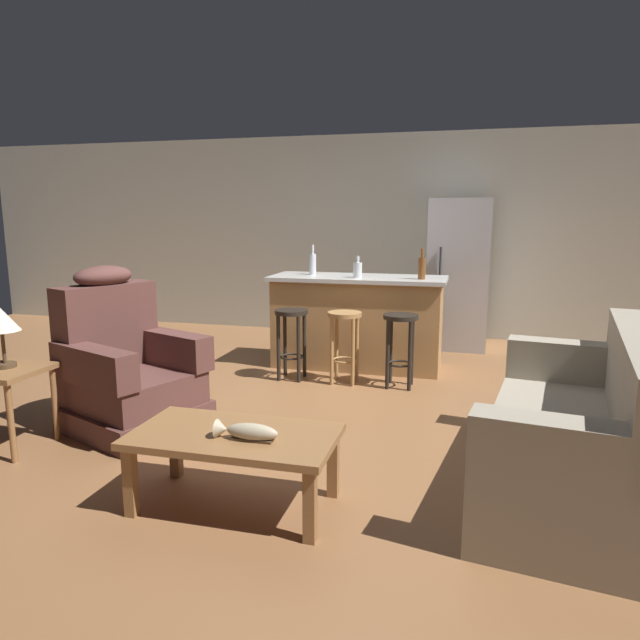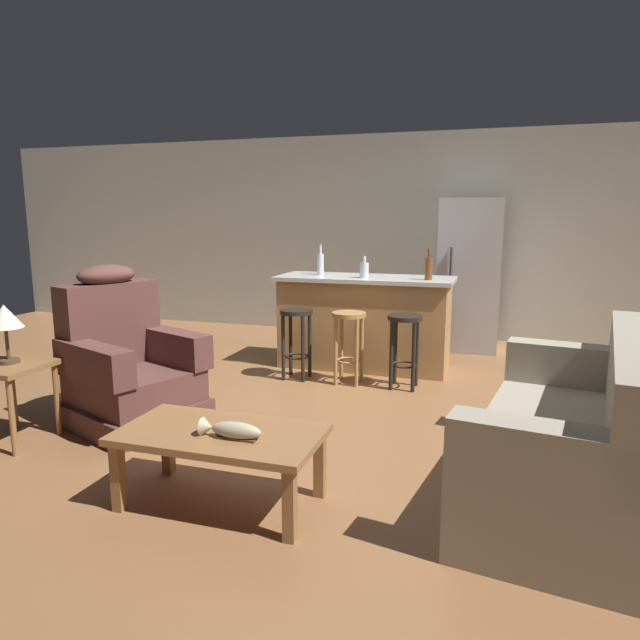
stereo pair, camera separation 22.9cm
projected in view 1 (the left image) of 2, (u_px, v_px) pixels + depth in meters
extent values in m
plane|color=brown|center=(326.00, 407.00, 4.74)|extent=(12.00, 12.00, 0.00)
cube|color=#B2B2A3|center=(384.00, 236.00, 7.48)|extent=(12.00, 0.05, 2.60)
cube|color=olive|center=(234.00, 436.00, 3.06)|extent=(1.10, 0.60, 0.04)
cube|color=olive|center=(130.00, 482.00, 2.99)|extent=(0.06, 0.06, 0.38)
cube|color=olive|center=(310.00, 506.00, 2.75)|extent=(0.06, 0.06, 0.38)
cube|color=olive|center=(176.00, 446.00, 3.45)|extent=(0.06, 0.06, 0.38)
cube|color=olive|center=(333.00, 464.00, 3.20)|extent=(0.06, 0.06, 0.38)
cube|color=#4C3823|center=(252.00, 439.00, 2.95)|extent=(0.22, 0.07, 0.01)
ellipsoid|color=tan|center=(252.00, 432.00, 2.94)|extent=(0.28, 0.09, 0.09)
cone|color=tan|center=(222.00, 429.00, 2.99)|extent=(0.06, 0.10, 0.10)
cube|color=#9E937F|center=(564.00, 472.00, 3.30)|extent=(1.12, 2.01, 0.20)
cube|color=#9E937F|center=(567.00, 438.00, 3.27)|extent=(1.12, 2.01, 0.22)
cube|color=#9E937F|center=(636.00, 382.00, 3.07)|extent=(0.49, 1.91, 0.52)
cube|color=#9E937F|center=(569.00, 453.00, 2.45)|extent=(0.86, 0.33, 0.28)
cube|color=#9E937F|center=(571.00, 362.00, 3.99)|extent=(0.86, 0.33, 0.28)
cube|color=brown|center=(136.00, 416.00, 4.27)|extent=(1.09, 1.09, 0.18)
cube|color=brown|center=(134.00, 389.00, 4.23)|extent=(1.02, 1.00, 0.24)
cube|color=brown|center=(107.00, 326.00, 4.32)|extent=(0.50, 0.79, 0.64)
ellipsoid|color=brown|center=(103.00, 276.00, 4.25)|extent=(0.42, 0.53, 0.16)
cube|color=brown|center=(170.00, 348.00, 4.43)|extent=(0.81, 0.46, 0.26)
cube|color=brown|center=(93.00, 366.00, 3.91)|extent=(0.81, 0.46, 0.26)
cube|color=olive|center=(5.00, 371.00, 3.81)|extent=(0.48, 0.48, 0.04)
cylinder|color=olive|center=(11.00, 424.00, 3.62)|extent=(0.04, 0.04, 0.52)
cylinder|color=olive|center=(8.00, 399.00, 4.10)|extent=(0.04, 0.04, 0.52)
cylinder|color=olive|center=(55.00, 404.00, 4.00)|extent=(0.04, 0.04, 0.52)
cylinder|color=#4C3823|center=(5.00, 365.00, 3.83)|extent=(0.14, 0.14, 0.03)
cylinder|color=#4C3823|center=(3.00, 347.00, 3.81)|extent=(0.02, 0.02, 0.22)
cone|color=beige|center=(1.00, 319.00, 3.77)|extent=(0.24, 0.24, 0.16)
cube|color=#AD7F4C|center=(357.00, 324.00, 5.94)|extent=(1.71, 0.63, 0.91)
cube|color=silver|center=(358.00, 278.00, 5.86)|extent=(1.80, 0.70, 0.04)
cylinder|color=black|center=(291.00, 312.00, 5.44)|extent=(0.32, 0.32, 0.04)
torus|color=black|center=(292.00, 357.00, 5.52)|extent=(0.23, 0.23, 0.02)
cylinder|color=black|center=(278.00, 348.00, 5.43)|extent=(0.04, 0.04, 0.64)
cylinder|color=black|center=(299.00, 349.00, 5.38)|extent=(0.04, 0.04, 0.64)
cylinder|color=black|center=(285.00, 344.00, 5.62)|extent=(0.04, 0.04, 0.64)
cylinder|color=black|center=(304.00, 345.00, 5.57)|extent=(0.04, 0.04, 0.64)
cylinder|color=#A87A47|center=(345.00, 314.00, 5.31)|extent=(0.32, 0.32, 0.04)
torus|color=#A87A47|center=(344.00, 360.00, 5.39)|extent=(0.23, 0.23, 0.02)
cylinder|color=#A87A47|center=(332.00, 352.00, 5.30)|extent=(0.04, 0.04, 0.64)
cylinder|color=#A87A47|center=(353.00, 353.00, 5.25)|extent=(0.04, 0.04, 0.64)
cylinder|color=#A87A47|center=(337.00, 347.00, 5.49)|extent=(0.04, 0.04, 0.64)
cylinder|color=#A87A47|center=(357.00, 348.00, 5.44)|extent=(0.04, 0.04, 0.64)
cylinder|color=black|center=(401.00, 317.00, 5.18)|extent=(0.32, 0.32, 0.04)
torus|color=black|center=(400.00, 364.00, 5.26)|extent=(0.23, 0.23, 0.02)
cylinder|color=black|center=(388.00, 355.00, 5.17)|extent=(0.04, 0.04, 0.64)
cylinder|color=black|center=(410.00, 356.00, 5.12)|extent=(0.04, 0.04, 0.64)
cylinder|color=black|center=(391.00, 350.00, 5.36)|extent=(0.04, 0.04, 0.64)
cylinder|color=black|center=(412.00, 351.00, 5.31)|extent=(0.04, 0.04, 0.64)
cube|color=#B7B7BC|center=(458.00, 274.00, 6.77)|extent=(0.70, 0.66, 1.76)
cylinder|color=#333338|center=(440.00, 269.00, 6.46)|extent=(0.02, 0.02, 0.50)
cylinder|color=silver|center=(358.00, 270.00, 5.71)|extent=(0.09, 0.09, 0.15)
cylinder|color=silver|center=(358.00, 259.00, 5.69)|extent=(0.03, 0.03, 0.07)
cylinder|color=brown|center=(422.00, 269.00, 5.57)|extent=(0.07, 0.07, 0.21)
cylinder|color=brown|center=(422.00, 253.00, 5.54)|extent=(0.03, 0.03, 0.09)
cylinder|color=silver|center=(313.00, 264.00, 6.01)|extent=(0.07, 0.07, 0.22)
cylinder|color=silver|center=(313.00, 249.00, 5.98)|extent=(0.03, 0.03, 0.09)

